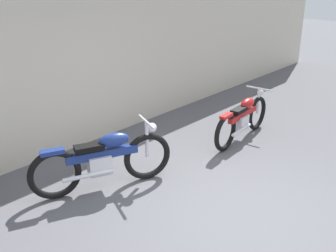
% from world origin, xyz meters
% --- Properties ---
extents(ground_plane, '(40.00, 40.00, 0.00)m').
position_xyz_m(ground_plane, '(0.00, 0.00, 0.00)').
color(ground_plane, '#56565B').
extents(building_wall, '(18.00, 0.30, 2.81)m').
position_xyz_m(building_wall, '(0.00, 3.57, 1.41)').
color(building_wall, beige).
rests_on(building_wall, ground_plane).
extents(motorcycle_red, '(1.94, 0.54, 0.87)m').
position_xyz_m(motorcycle_red, '(2.27, 1.38, 0.42)').
color(motorcycle_red, black).
rests_on(motorcycle_red, ground_plane).
extents(motorcycle_blue, '(2.01, 1.03, 0.96)m').
position_xyz_m(motorcycle_blue, '(-0.65, 1.90, 0.46)').
color(motorcycle_blue, black).
rests_on(motorcycle_blue, ground_plane).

